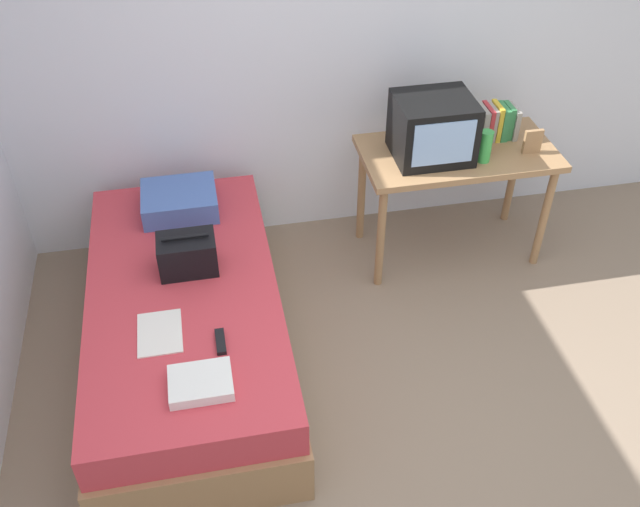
# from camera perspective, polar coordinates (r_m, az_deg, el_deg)

# --- Properties ---
(ground_plane) EXTENTS (8.00, 8.00, 0.00)m
(ground_plane) POSITION_cam_1_polar(r_m,az_deg,el_deg) (3.64, 7.11, -15.72)
(ground_plane) COLOR #84705B
(wall_back) EXTENTS (5.20, 0.10, 2.60)m
(wall_back) POSITION_cam_1_polar(r_m,az_deg,el_deg) (4.34, 0.63, 17.01)
(wall_back) COLOR silver
(wall_back) RESTS_ON ground
(bed) EXTENTS (1.00, 2.00, 0.52)m
(bed) POSITION_cam_1_polar(r_m,az_deg,el_deg) (3.89, -10.57, -5.61)
(bed) COLOR #9E754C
(bed) RESTS_ON ground
(desk) EXTENTS (1.16, 0.60, 0.76)m
(desk) POSITION_cam_1_polar(r_m,az_deg,el_deg) (4.39, 10.92, 7.06)
(desk) COLOR #9E754C
(desk) RESTS_ON ground
(tv) EXTENTS (0.44, 0.39, 0.36)m
(tv) POSITION_cam_1_polar(r_m,az_deg,el_deg) (4.17, 9.05, 9.92)
(tv) COLOR black
(tv) RESTS_ON desk
(water_bottle) EXTENTS (0.08, 0.08, 0.19)m
(water_bottle) POSITION_cam_1_polar(r_m,az_deg,el_deg) (4.22, 13.13, 8.39)
(water_bottle) COLOR green
(water_bottle) RESTS_ON desk
(book_row) EXTENTS (0.23, 0.16, 0.22)m
(book_row) POSITION_cam_1_polar(r_m,az_deg,el_deg) (4.47, 14.00, 10.23)
(book_row) COLOR gray
(book_row) RESTS_ON desk
(picture_frame) EXTENTS (0.11, 0.02, 0.15)m
(picture_frame) POSITION_cam_1_polar(r_m,az_deg,el_deg) (4.38, 16.72, 8.62)
(picture_frame) COLOR #9E754C
(picture_frame) RESTS_ON desk
(pillow) EXTENTS (0.43, 0.36, 0.13)m
(pillow) POSITION_cam_1_polar(r_m,az_deg,el_deg) (4.20, -11.22, 4.18)
(pillow) COLOR #4766AD
(pillow) RESTS_ON bed
(handbag) EXTENTS (0.30, 0.20, 0.22)m
(handbag) POSITION_cam_1_polar(r_m,az_deg,el_deg) (3.75, -10.61, -0.05)
(handbag) COLOR black
(handbag) RESTS_ON bed
(magazine) EXTENTS (0.21, 0.29, 0.01)m
(magazine) POSITION_cam_1_polar(r_m,az_deg,el_deg) (3.49, -12.76, -6.24)
(magazine) COLOR white
(magazine) RESTS_ON bed
(remote_dark) EXTENTS (0.04, 0.16, 0.02)m
(remote_dark) POSITION_cam_1_polar(r_m,az_deg,el_deg) (3.39, -8.00, -7.03)
(remote_dark) COLOR black
(remote_dark) RESTS_ON bed
(folded_towel) EXTENTS (0.28, 0.22, 0.05)m
(folded_towel) POSITION_cam_1_polar(r_m,az_deg,el_deg) (3.21, -9.57, -10.22)
(folded_towel) COLOR white
(folded_towel) RESTS_ON bed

